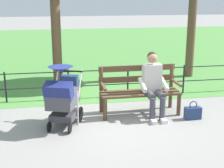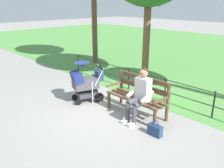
# 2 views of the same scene
# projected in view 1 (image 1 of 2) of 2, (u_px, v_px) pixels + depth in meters

# --- Properties ---
(ground_plane) EXTENTS (60.00, 60.00, 0.00)m
(ground_plane) POSITION_uv_depth(u_px,v_px,m) (107.00, 116.00, 6.56)
(ground_plane) COLOR gray
(grass_lawn) EXTENTS (40.00, 16.00, 0.01)m
(grass_lawn) POSITION_uv_depth(u_px,v_px,m) (77.00, 47.00, 14.91)
(grass_lawn) COLOR #518E42
(grass_lawn) RESTS_ON ground
(park_bench) EXTENTS (1.60, 0.61, 0.96)m
(park_bench) POSITION_uv_depth(u_px,v_px,m) (139.00, 88.00, 6.64)
(park_bench) COLOR brown
(park_bench) RESTS_ON ground
(person_on_bench) EXTENTS (0.53, 0.74, 1.28)m
(person_on_bench) POSITION_uv_depth(u_px,v_px,m) (153.00, 83.00, 6.43)
(person_on_bench) COLOR #42424C
(person_on_bench) RESTS_ON ground
(stroller) EXTENTS (0.75, 0.99, 1.15)m
(stroller) POSITION_uv_depth(u_px,v_px,m) (63.00, 96.00, 5.89)
(stroller) COLOR black
(stroller) RESTS_ON ground
(handbag) EXTENTS (0.32, 0.14, 0.37)m
(handbag) POSITION_uv_depth(u_px,v_px,m) (193.00, 113.00, 6.38)
(handbag) COLOR navy
(handbag) RESTS_ON ground
(park_fence) EXTENTS (7.04, 0.04, 0.70)m
(park_fence) POSITION_uv_depth(u_px,v_px,m) (99.00, 80.00, 7.64)
(park_fence) COLOR black
(park_fence) RESTS_ON ground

